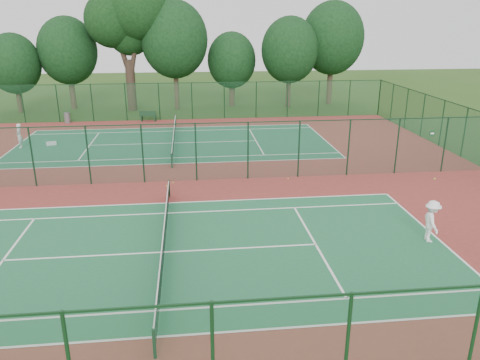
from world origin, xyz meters
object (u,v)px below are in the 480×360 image
object	(u,v)px
player_far	(19,136)
kit_bag	(51,143)
trash_bin	(67,118)
big_tree	(127,19)
player_near	(432,221)
bench	(148,116)

from	to	relation	value
player_far	kit_bag	distance (m)	2.27
trash_bin	big_tree	bearing A→B (deg)	47.80
trash_bin	player_near	bearing A→B (deg)	-51.45
bench	kit_bag	size ratio (longest dim) A/B	2.33
bench	kit_bag	xyz separation A→B (m)	(-6.72, -8.05, -0.38)
trash_bin	kit_bag	world-z (taller)	trash_bin
big_tree	bench	bearing A→B (deg)	-72.19
player_near	kit_bag	xyz separation A→B (m)	(-20.70, 18.60, -0.80)
trash_bin	player_far	bearing A→B (deg)	-99.23
big_tree	player_far	bearing A→B (deg)	-114.97
kit_bag	player_far	bearing A→B (deg)	172.89
player_near	big_tree	distance (m)	37.35
player_near	player_far	xyz separation A→B (m)	(-22.77, 18.12, -0.02)
player_near	kit_bag	size ratio (longest dim) A/B	2.59
bench	big_tree	distance (m)	10.70
player_near	kit_bag	distance (m)	27.84
bench	kit_bag	world-z (taller)	bench
trash_bin	big_tree	distance (m)	11.78
trash_bin	big_tree	xyz separation A→B (m)	(5.41, 5.97, 8.59)
player_near	trash_bin	xyz separation A→B (m)	(-21.36, 26.81, -0.46)
kit_bag	bench	bearing A→B (deg)	30.01
player_far	bench	distance (m)	12.26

